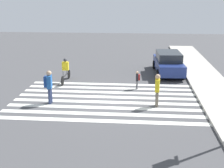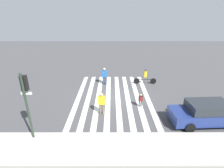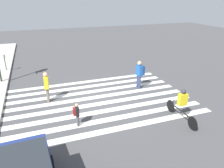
# 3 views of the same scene
# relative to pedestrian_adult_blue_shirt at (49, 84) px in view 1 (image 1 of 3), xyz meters

# --- Properties ---
(ground_plane) EXTENTS (60.00, 60.00, 0.00)m
(ground_plane) POSITION_rel_pedestrian_adult_blue_shirt_xyz_m (-0.84, 2.90, -1.03)
(ground_plane) COLOR #444447
(sidewalk_curb) EXTENTS (36.00, 2.50, 0.14)m
(sidewalk_curb) POSITION_rel_pedestrian_adult_blue_shirt_xyz_m (-0.84, 9.15, -0.96)
(sidewalk_curb) COLOR #ADA89E
(sidewalk_curb) RESTS_ON ground_plane
(crosswalk_stripes) EXTENTS (6.40, 10.00, 0.01)m
(crosswalk_stripes) POSITION_rel_pedestrian_adult_blue_shirt_xyz_m (-0.84, 2.90, -1.03)
(crosswalk_stripes) COLOR silver
(crosswalk_stripes) RESTS_ON ground_plane
(pedestrian_adult_blue_shirt) EXTENTS (0.51, 0.44, 1.77)m
(pedestrian_adult_blue_shirt) POSITION_rel_pedestrian_adult_blue_shirt_xyz_m (0.00, 0.00, 0.00)
(pedestrian_adult_blue_shirt) COLOR navy
(pedestrian_adult_blue_shirt) RESTS_ON ground_plane
(pedestrian_child_with_backpack) EXTENTS (0.31, 0.26, 1.11)m
(pedestrian_child_with_backpack) POSITION_rel_pedestrian_adult_blue_shirt_xyz_m (-2.98, 4.59, -0.38)
(pedestrian_child_with_backpack) COLOR #4C4C51
(pedestrian_child_with_backpack) RESTS_ON ground_plane
(pedestrian_adult_tall_backpack) EXTENTS (0.49, 0.26, 1.70)m
(pedestrian_adult_tall_backpack) POSITION_rel_pedestrian_adult_blue_shirt_xyz_m (-0.00, 5.61, -0.07)
(pedestrian_adult_tall_backpack) COLOR #6B6051
(pedestrian_adult_tall_backpack) RESTS_ON ground_plane
(cyclist_mid_street) EXTENTS (2.32, 0.40, 1.57)m
(cyclist_mid_street) POSITION_rel_pedestrian_adult_blue_shirt_xyz_m (-4.15, -0.09, -0.18)
(cyclist_mid_street) COLOR black
(cyclist_mid_street) RESTS_ON ground_plane
(car_parked_far_curb) EXTENTS (4.78, 2.08, 1.57)m
(car_parked_far_curb) POSITION_rel_pedestrian_adult_blue_shirt_xyz_m (-7.01, 6.77, -0.24)
(car_parked_far_curb) COLOR navy
(car_parked_far_curb) RESTS_ON ground_plane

